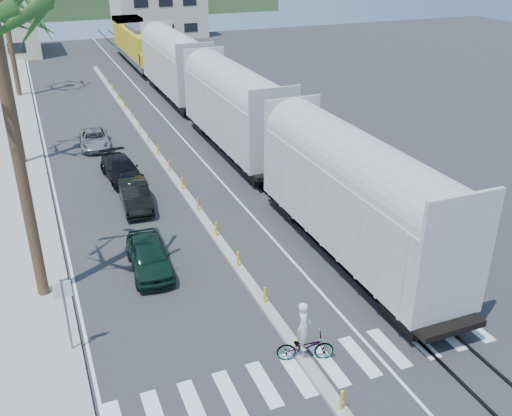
{
  "coord_description": "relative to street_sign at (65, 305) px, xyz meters",
  "views": [
    {
      "loc": [
        -7.3,
        -15.08,
        13.21
      ],
      "look_at": [
        1.48,
        6.54,
        2.0
      ],
      "focal_mm": 40.0,
      "sensor_mm": 36.0,
      "label": 1
    }
  ],
  "objects": [
    {
      "name": "ground",
      "position": [
        7.3,
        -2.0,
        -1.97
      ],
      "size": [
        140.0,
        140.0,
        0.0
      ],
      "primitive_type": "plane",
      "color": "#28282B",
      "rests_on": "ground"
    },
    {
      "name": "street_sign",
      "position": [
        0.0,
        0.0,
        0.0
      ],
      "size": [
        0.6,
        0.08,
        3.0
      ],
      "color": "slate",
      "rests_on": "ground"
    },
    {
      "name": "car_rear",
      "position": [
        3.72,
        21.59,
        -1.39
      ],
      "size": [
        2.51,
        4.46,
        1.17
      ],
      "primitive_type": "imported",
      "rotation": [
        0.0,
        0.0,
        -0.07
      ],
      "color": "#989A9C",
      "rests_on": "ground"
    },
    {
      "name": "cyclist",
      "position": [
        7.35,
        -3.39,
        -1.24
      ],
      "size": [
        1.85,
        2.37,
        2.35
      ],
      "rotation": [
        0.0,
        0.0,
        1.25
      ],
      "color": "#9EA0A5",
      "rests_on": "ground"
    },
    {
      "name": "rails",
      "position": [
        12.3,
        26.0,
        -1.94
      ],
      "size": [
        1.56,
        100.0,
        0.06
      ],
      "color": "black",
      "rests_on": "ground"
    },
    {
      "name": "median",
      "position": [
        7.3,
        17.96,
        -1.88
      ],
      "size": [
        0.45,
        60.0,
        0.85
      ],
      "color": "gray",
      "rests_on": "ground"
    },
    {
      "name": "car_second",
      "position": [
        4.41,
        10.95,
        -1.29
      ],
      "size": [
        1.9,
        4.29,
        1.36
      ],
      "primitive_type": "imported",
      "rotation": [
        0.0,
        0.0,
        -0.06
      ],
      "color": "black",
      "rests_on": "ground"
    },
    {
      "name": "sidewalk",
      "position": [
        -1.2,
        23.0,
        -1.9
      ],
      "size": [
        3.0,
        90.0,
        0.15
      ],
      "primitive_type": "cube",
      "color": "gray",
      "rests_on": "ground"
    },
    {
      "name": "freight_train",
      "position": [
        12.3,
        22.65,
        0.93
      ],
      "size": [
        3.0,
        60.94,
        5.85
      ],
      "color": "#A8A59A",
      "rests_on": "ground"
    },
    {
      "name": "car_lead",
      "position": [
        3.71,
        4.34,
        -1.26
      ],
      "size": [
        2.12,
        4.34,
        1.42
      ],
      "primitive_type": "imported",
      "rotation": [
        0.0,
        0.0,
        -0.05
      ],
      "color": "black",
      "rests_on": "ground"
    },
    {
      "name": "crosswalk",
      "position": [
        7.3,
        -4.0,
        -1.97
      ],
      "size": [
        14.0,
        2.2,
        0.01
      ],
      "primitive_type": "cube",
      "color": "silver",
      "rests_on": "ground"
    },
    {
      "name": "lane_markings",
      "position": [
        5.15,
        23.0,
        -1.97
      ],
      "size": [
        9.42,
        90.0,
        0.01
      ],
      "color": "silver",
      "rests_on": "ground"
    },
    {
      "name": "buildings",
      "position": [
        0.89,
        69.66,
        2.39
      ],
      "size": [
        38.0,
        27.0,
        10.0
      ],
      "color": "beige",
      "rests_on": "ground"
    },
    {
      "name": "car_third",
      "position": [
        4.42,
        15.07,
        -1.32
      ],
      "size": [
        2.62,
        4.82,
        1.31
      ],
      "primitive_type": "imported",
      "rotation": [
        0.0,
        0.0,
        0.09
      ],
      "color": "black",
      "rests_on": "ground"
    }
  ]
}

